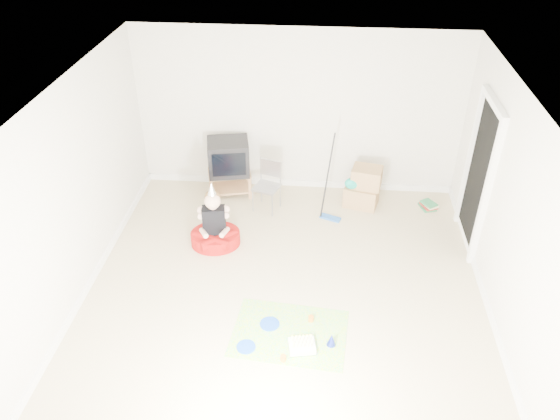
# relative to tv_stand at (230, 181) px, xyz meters

# --- Properties ---
(ground) EXTENTS (5.00, 5.00, 0.00)m
(ground) POSITION_rel_tv_stand_xyz_m (1.05, -2.13, -0.25)
(ground) COLOR beige
(ground) RESTS_ON ground
(doorway_recess) EXTENTS (0.02, 0.90, 2.05)m
(doorway_recess) POSITION_rel_tv_stand_xyz_m (3.53, -0.93, 0.78)
(doorway_recess) COLOR black
(doorway_recess) RESTS_ON ground
(tv_stand) EXTENTS (0.74, 0.56, 0.41)m
(tv_stand) POSITION_rel_tv_stand_xyz_m (0.00, 0.00, 0.00)
(tv_stand) COLOR #AC794D
(tv_stand) RESTS_ON ground
(crt_tv) EXTENTS (0.71, 0.63, 0.54)m
(crt_tv) POSITION_rel_tv_stand_xyz_m (0.00, 0.00, 0.43)
(crt_tv) COLOR black
(crt_tv) RESTS_ON tv_stand
(folding_chair) EXTENTS (0.46, 0.44, 0.81)m
(folding_chair) POSITION_rel_tv_stand_xyz_m (0.63, -0.38, 0.14)
(folding_chair) COLOR #9A9AA0
(folding_chair) RESTS_ON ground
(cardboard_boxes) EXTENTS (0.60, 0.50, 0.64)m
(cardboard_boxes) POSITION_rel_tv_stand_xyz_m (2.10, -0.12, 0.06)
(cardboard_boxes) COLOR #AD8353
(cardboard_boxes) RESTS_ON ground
(floor_mop) EXTENTS (0.33, 0.40, 1.26)m
(floor_mop) POSITION_rel_tv_stand_xyz_m (1.62, -0.56, 0.01)
(floor_mop) COLOR blue
(floor_mop) RESTS_ON ground
(book_pile) EXTENTS (0.27, 0.31, 0.11)m
(book_pile) POSITION_rel_tv_stand_xyz_m (3.13, -0.13, -0.20)
(book_pile) COLOR #297B48
(book_pile) RESTS_ON ground
(seated_woman) EXTENTS (0.79, 0.79, 0.99)m
(seated_woman) POSITION_rel_tv_stand_xyz_m (0.01, -1.32, -0.03)
(seated_woman) COLOR #B01310
(seated_woman) RESTS_ON ground
(party_mat) EXTENTS (1.39, 1.06, 0.01)m
(party_mat) POSITION_rel_tv_stand_xyz_m (1.17, -2.94, -0.25)
(party_mat) COLOR #FE3588
(party_mat) RESTS_ON ground
(birthday_cake) EXTENTS (0.33, 0.28, 0.14)m
(birthday_cake) POSITION_rel_tv_stand_xyz_m (1.33, -3.16, -0.21)
(birthday_cake) COLOR white
(birthday_cake) RESTS_ON party_mat
(blue_plate_near) EXTENTS (0.27, 0.27, 0.01)m
(blue_plate_near) POSITION_rel_tv_stand_xyz_m (0.93, -2.82, -0.24)
(blue_plate_near) COLOR blue
(blue_plate_near) RESTS_ON party_mat
(blue_plate_far) EXTENTS (0.26, 0.26, 0.01)m
(blue_plate_far) POSITION_rel_tv_stand_xyz_m (0.70, -3.20, -0.24)
(blue_plate_far) COLOR blue
(blue_plate_far) RESTS_ON party_mat
(orange_cup_near) EXTENTS (0.08, 0.08, 0.07)m
(orange_cup_near) POSITION_rel_tv_stand_xyz_m (1.41, -2.73, -0.21)
(orange_cup_near) COLOR orange
(orange_cup_near) RESTS_ON party_mat
(orange_cup_far) EXTENTS (0.07, 0.07, 0.07)m
(orange_cup_far) POSITION_rel_tv_stand_xyz_m (1.13, -3.35, -0.21)
(orange_cup_far) COLOR orange
(orange_cup_far) RESTS_ON party_mat
(blue_party_hat) EXTENTS (0.11, 0.11, 0.15)m
(blue_party_hat) POSITION_rel_tv_stand_xyz_m (1.65, -3.07, -0.17)
(blue_party_hat) COLOR #1824A8
(blue_party_hat) RESTS_ON party_mat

